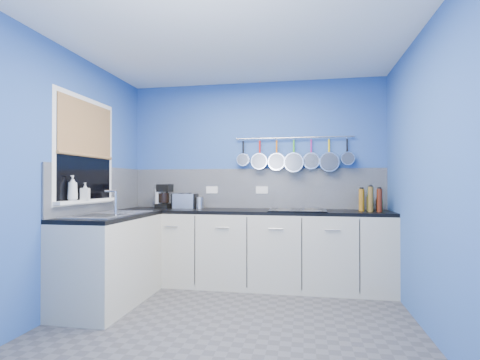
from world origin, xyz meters
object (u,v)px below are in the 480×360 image
(toaster, at_px, (185,201))
(hob, at_px, (298,210))
(canister, at_px, (199,203))
(paper_towel, at_px, (159,199))
(soap_bottle_b, at_px, (85,191))
(soap_bottle_a, at_px, (73,188))
(coffee_maker, at_px, (164,196))

(toaster, distance_m, hob, 1.42)
(canister, distance_m, hob, 1.22)
(paper_towel, height_order, canister, paper_towel)
(soap_bottle_b, bearing_deg, hob, 24.55)
(soap_bottle_a, height_order, canister, soap_bottle_a)
(paper_towel, bearing_deg, soap_bottle_a, -105.00)
(paper_towel, bearing_deg, canister, -0.58)
(canister, bearing_deg, coffee_maker, -179.69)
(hob, bearing_deg, toaster, 174.44)
(canister, bearing_deg, paper_towel, 179.42)
(coffee_maker, bearing_deg, soap_bottle_a, -101.19)
(toaster, bearing_deg, canister, -15.27)
(soap_bottle_a, bearing_deg, canister, 55.08)
(soap_bottle_b, relative_size, paper_towel, 0.72)
(canister, height_order, hob, canister)
(soap_bottle_a, height_order, coffee_maker, soap_bottle_a)
(paper_towel, distance_m, coffee_maker, 0.08)
(soap_bottle_b, height_order, canister, soap_bottle_b)
(toaster, distance_m, canister, 0.20)
(soap_bottle_b, relative_size, coffee_maker, 0.57)
(coffee_maker, bearing_deg, canister, 7.33)
(coffee_maker, xyz_separation_m, toaster, (0.26, 0.04, -0.06))
(paper_towel, relative_size, coffee_maker, 0.79)
(soap_bottle_b, bearing_deg, soap_bottle_a, -90.00)
(soap_bottle_b, xyz_separation_m, canister, (0.87, 1.05, -0.16))
(toaster, xyz_separation_m, hob, (1.41, -0.14, -0.08))
(soap_bottle_a, height_order, soap_bottle_b, soap_bottle_a)
(coffee_maker, height_order, toaster, coffee_maker)
(paper_towel, xyz_separation_m, toaster, (0.34, 0.03, -0.03))
(toaster, relative_size, hob, 0.44)
(coffee_maker, xyz_separation_m, hob, (1.67, -0.10, -0.14))
(coffee_maker, bearing_deg, paper_towel, -179.09)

